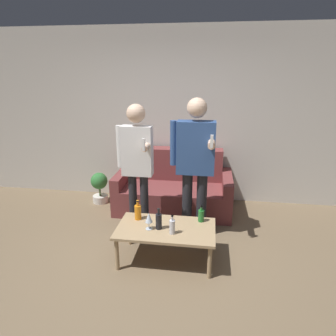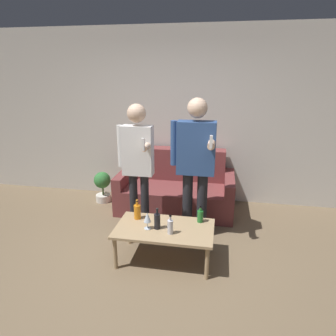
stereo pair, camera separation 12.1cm
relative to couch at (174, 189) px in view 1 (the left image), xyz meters
The scene contains 12 objects.
ground_plane 1.88m from the couch, 91.94° to the right, with size 16.00×16.00×0.00m, color #756047.
wall_back 1.13m from the couch, 98.10° to the left, with size 8.00×0.06×2.70m.
couch is the anchor object (origin of this frame).
coffee_table 1.38m from the couch, 86.72° to the right, with size 1.08×0.61×0.40m.
bottle_orange 1.51m from the couch, 83.73° to the right, with size 0.06×0.06×0.21m.
bottle_green 1.27m from the couch, 68.90° to the right, with size 0.07×0.07×0.19m.
bottle_dark 1.43m from the couch, 89.74° to the right, with size 0.07×0.07×0.24m.
bottle_yellow 1.27m from the couch, 102.43° to the right, with size 0.08×0.08×0.23m.
wine_glass_near 1.46m from the couch, 93.93° to the right, with size 0.08×0.08×0.19m.
person_standing_left 1.16m from the couch, 112.88° to the right, with size 0.44×0.42×1.68m.
person_standing_right 1.13m from the couch, 66.26° to the right, with size 0.54×0.45×1.76m.
potted_plant 1.22m from the couch, behind, with size 0.27×0.27×0.50m.
Camera 1 is at (0.58, -2.42, 2.04)m, focal length 32.00 mm.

